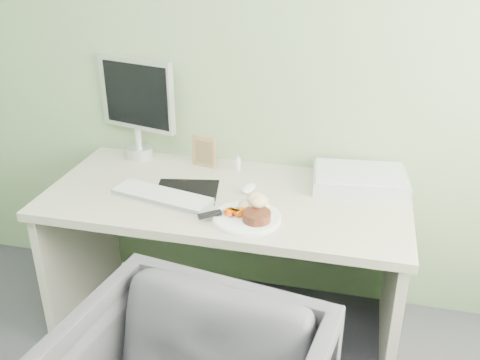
% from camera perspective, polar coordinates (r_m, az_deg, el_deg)
% --- Properties ---
extents(wall_back, '(3.50, 0.00, 3.50)m').
position_cam_1_polar(wall_back, '(2.52, 0.63, 15.08)').
color(wall_back, gray).
rests_on(wall_back, floor).
extents(desk, '(1.60, 0.75, 0.73)m').
position_cam_1_polar(desk, '(2.46, -1.44, -5.29)').
color(desk, '#C0B7A1').
rests_on(desk, floor).
extents(plate, '(0.28, 0.28, 0.01)m').
position_cam_1_polar(plate, '(2.16, 0.74, -4.08)').
color(plate, white).
rests_on(plate, desk).
extents(steak, '(0.15, 0.15, 0.04)m').
position_cam_1_polar(steak, '(2.13, 1.78, -3.88)').
color(steak, black).
rests_on(steak, plate).
extents(potato_pile, '(0.14, 0.10, 0.07)m').
position_cam_1_polar(potato_pile, '(2.19, 1.71, -2.49)').
color(potato_pile, tan).
rests_on(potato_pile, plate).
extents(carrot_heap, '(0.08, 0.07, 0.05)m').
position_cam_1_polar(carrot_heap, '(2.15, -0.64, -3.38)').
color(carrot_heap, '#DD5004').
rests_on(carrot_heap, plate).
extents(steak_knife, '(0.21, 0.18, 0.02)m').
position_cam_1_polar(steak_knife, '(2.17, -2.25, -3.49)').
color(steak_knife, silver).
rests_on(steak_knife, plate).
extents(mousepad, '(0.32, 0.29, 0.00)m').
position_cam_1_polar(mousepad, '(2.40, -5.73, -1.21)').
color(mousepad, black).
rests_on(mousepad, desk).
extents(keyboard, '(0.46, 0.23, 0.02)m').
position_cam_1_polar(keyboard, '(2.34, -8.33, -1.69)').
color(keyboard, white).
rests_on(keyboard, desk).
extents(computer_mouse, '(0.07, 0.11, 0.03)m').
position_cam_1_polar(computer_mouse, '(2.38, 0.94, -0.89)').
color(computer_mouse, white).
rests_on(computer_mouse, desk).
extents(photo_frame, '(0.12, 0.04, 0.16)m').
position_cam_1_polar(photo_frame, '(2.62, -3.85, 3.04)').
color(photo_frame, '#9C7749').
rests_on(photo_frame, desk).
extents(eyedrop_bottle, '(0.03, 0.03, 0.08)m').
position_cam_1_polar(eyedrop_bottle, '(2.59, -0.23, 1.79)').
color(eyedrop_bottle, white).
rests_on(eyedrop_bottle, desk).
extents(scanner, '(0.44, 0.32, 0.07)m').
position_cam_1_polar(scanner, '(2.48, 12.63, -0.01)').
color(scanner, silver).
rests_on(scanner, desk).
extents(monitor, '(0.42, 0.16, 0.51)m').
position_cam_1_polar(monitor, '(2.71, -10.95, 8.10)').
color(monitor, silver).
rests_on(monitor, desk).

